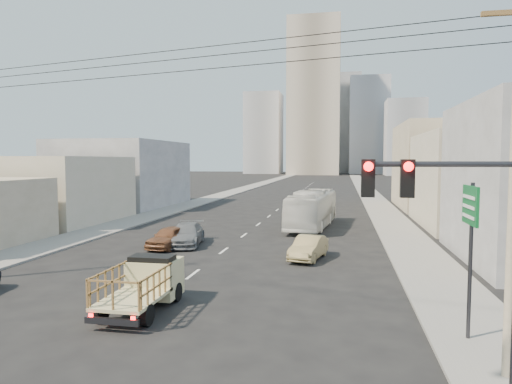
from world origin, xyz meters
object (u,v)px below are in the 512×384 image
(sedan_brown, at_px, (169,237))
(traffic_signal, at_px, (465,238))
(green_sign, at_px, (470,223))
(city_bus, at_px, (312,209))
(sedan_grey, at_px, (186,234))
(flatbed_pickup, at_px, (143,281))
(sedan_tan, at_px, (309,248))

(sedan_brown, height_order, traffic_signal, traffic_signal)
(sedan_brown, distance_m, green_sign, 19.90)
(traffic_signal, distance_m, green_sign, 5.21)
(city_bus, height_order, sedan_grey, city_bus)
(flatbed_pickup, height_order, sedan_grey, flatbed_pickup)
(sedan_grey, bearing_deg, green_sign, -54.11)
(city_bus, bearing_deg, green_sign, -68.92)
(flatbed_pickup, distance_m, green_sign, 11.62)
(flatbed_pickup, distance_m, sedan_brown, 12.39)
(flatbed_pickup, xyz_separation_m, sedan_brown, (-3.63, 11.84, -0.40))
(traffic_signal, bearing_deg, flatbed_pickup, 148.72)
(flatbed_pickup, distance_m, sedan_grey, 13.24)
(sedan_tan, xyz_separation_m, sedan_grey, (-8.38, 2.81, 0.06))
(flatbed_pickup, relative_size, sedan_grey, 0.89)
(sedan_grey, distance_m, traffic_signal, 23.06)
(sedan_tan, distance_m, sedan_grey, 8.84)
(flatbed_pickup, relative_size, sedan_tan, 1.10)
(city_bus, xyz_separation_m, sedan_brown, (-8.53, -10.88, -0.86))
(flatbed_pickup, relative_size, green_sign, 0.88)
(city_bus, distance_m, sedan_grey, 12.52)
(sedan_brown, relative_size, green_sign, 0.81)
(traffic_signal, bearing_deg, sedan_grey, 123.93)
(city_bus, distance_m, sedan_brown, 13.86)
(sedan_brown, relative_size, sedan_tan, 1.02)
(sedan_tan, height_order, traffic_signal, traffic_signal)
(flatbed_pickup, xyz_separation_m, traffic_signal, (9.88, -6.00, 2.98))
(traffic_signal, relative_size, green_sign, 1.20)
(flatbed_pickup, distance_m, city_bus, 23.25)
(flatbed_pickup, bearing_deg, sedan_tan, 61.36)
(sedan_tan, relative_size, traffic_signal, 0.67)
(city_bus, relative_size, green_sign, 2.23)
(flatbed_pickup, bearing_deg, traffic_signal, -31.28)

